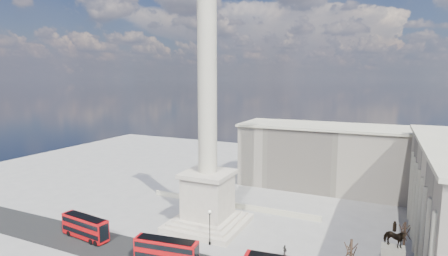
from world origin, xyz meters
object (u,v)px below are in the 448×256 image
object	(u,v)px
victorian_lamp	(210,224)
equestrian_statue	(393,256)
pedestrian_crossing	(285,250)
red_bus_a	(85,227)
red_bus_b	(167,251)
nelsons_column	(208,161)

from	to	relation	value
victorian_lamp	equestrian_statue	xyz separation A→B (m)	(28.48, 2.74, -0.80)
pedestrian_crossing	victorian_lamp	bearing A→B (deg)	43.24
red_bus_a	pedestrian_crossing	world-z (taller)	red_bus_a
equestrian_statue	pedestrian_crossing	bearing A→B (deg)	-176.70
red_bus_a	equestrian_statue	size ratio (longest dim) A/B	1.25
red_bus_a	pedestrian_crossing	xyz separation A→B (m)	(34.14, 9.04, -1.29)
red_bus_b	victorian_lamp	bearing A→B (deg)	62.51
nelsons_column	pedestrian_crossing	xyz separation A→B (m)	(16.73, -5.25, -12.06)
red_bus_b	red_bus_a	bearing A→B (deg)	168.09
equestrian_statue	red_bus_b	bearing A→B (deg)	-160.29
red_bus_b	equestrian_statue	distance (m)	33.54
nelsons_column	red_bus_b	bearing A→B (deg)	-86.74
red_bus_a	victorian_lamp	xyz separation A→B (m)	(21.38, 7.21, 1.51)
victorian_lamp	equestrian_statue	bearing A→B (deg)	5.49
equestrian_statue	victorian_lamp	bearing A→B (deg)	-174.51
red_bus_b	equestrian_statue	world-z (taller)	equestrian_statue
red_bus_a	equestrian_statue	world-z (taller)	equestrian_statue
pedestrian_crossing	equestrian_statue	bearing A→B (deg)	-141.63
nelsons_column	pedestrian_crossing	bearing A→B (deg)	-17.41
red_bus_b	pedestrian_crossing	xyz separation A→B (m)	(15.84, 10.40, -1.29)
equestrian_statue	pedestrian_crossing	size ratio (longest dim) A/B	4.81
equestrian_statue	nelsons_column	bearing A→B (deg)	172.38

